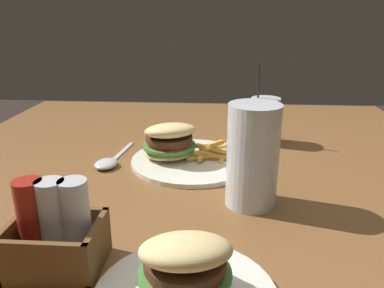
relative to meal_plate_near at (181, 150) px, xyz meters
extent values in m
cube|color=brown|center=(-0.03, 0.09, -0.05)|extent=(1.24, 1.35, 0.03)
cylinder|color=brown|center=(-0.59, -0.52, -0.43)|extent=(0.08, 0.08, 0.74)
cylinder|color=brown|center=(0.52, -0.52, -0.43)|extent=(0.08, 0.08, 0.74)
cylinder|color=silver|center=(-0.02, 0.00, -0.03)|extent=(0.27, 0.27, 0.01)
ellipsoid|color=#E0C17F|center=(0.03, 0.00, -0.01)|extent=(0.14, 0.13, 0.03)
cylinder|color=#428438|center=(0.03, 0.00, 0.01)|extent=(0.15, 0.15, 0.01)
cylinder|color=red|center=(0.03, 0.00, 0.02)|extent=(0.12, 0.12, 0.01)
cylinder|color=#4C2D1E|center=(0.03, 0.00, 0.03)|extent=(0.13, 0.13, 0.01)
ellipsoid|color=#E0C17F|center=(0.02, 0.01, 0.05)|extent=(0.14, 0.13, 0.05)
cube|color=gold|center=(-0.07, -0.05, -0.01)|extent=(0.07, 0.06, 0.02)
cube|color=gold|center=(-0.04, 0.01, -0.01)|extent=(0.06, 0.03, 0.01)
cube|color=gold|center=(-0.07, 0.00, 0.00)|extent=(0.07, 0.03, 0.01)
cube|color=gold|center=(-0.12, -0.02, -0.02)|extent=(0.07, 0.05, 0.03)
cube|color=gold|center=(-0.12, 0.03, -0.01)|extent=(0.04, 0.06, 0.01)
cube|color=gold|center=(-0.12, -0.02, -0.01)|extent=(0.06, 0.05, 0.03)
cube|color=gold|center=(-0.08, 0.00, 0.01)|extent=(0.04, 0.08, 0.02)
cube|color=gold|center=(-0.13, 0.02, -0.02)|extent=(0.05, 0.08, 0.01)
cube|color=gold|center=(-0.05, 0.00, -0.01)|extent=(0.02, 0.06, 0.02)
cube|color=gold|center=(-0.10, -0.01, -0.01)|extent=(0.03, 0.08, 0.03)
cube|color=gold|center=(-0.08, -0.01, -0.01)|extent=(0.06, 0.01, 0.01)
cube|color=gold|center=(-0.07, 0.01, -0.01)|extent=(0.08, 0.01, 0.02)
cylinder|color=silver|center=(-0.14, 0.18, 0.06)|extent=(0.09, 0.09, 0.18)
cylinder|color=gold|center=(-0.14, 0.18, 0.05)|extent=(0.08, 0.08, 0.17)
cylinder|color=silver|center=(-0.20, -0.16, 0.03)|extent=(0.07, 0.07, 0.12)
cylinder|color=#EFA819|center=(-0.20, -0.16, 0.01)|extent=(0.07, 0.07, 0.08)
cylinder|color=black|center=(-0.18, -0.16, 0.07)|extent=(0.01, 0.03, 0.21)
ellipsoid|color=silver|center=(0.16, 0.04, -0.02)|extent=(0.06, 0.07, 0.02)
cube|color=silver|center=(0.15, -0.05, -0.03)|extent=(0.03, 0.14, 0.00)
ellipsoid|color=#E0C17F|center=(-0.05, 0.43, -0.01)|extent=(0.11, 0.10, 0.03)
cylinder|color=#428438|center=(-0.05, 0.43, 0.01)|extent=(0.12, 0.12, 0.01)
cylinder|color=red|center=(-0.05, 0.43, 0.02)|extent=(0.10, 0.10, 0.01)
cylinder|color=#4C2D1E|center=(-0.05, 0.43, 0.03)|extent=(0.11, 0.11, 0.01)
ellipsoid|color=#E0C17F|center=(-0.05, 0.45, 0.05)|extent=(0.12, 0.10, 0.05)
cube|color=brown|center=(0.13, 0.38, -0.03)|extent=(0.12, 0.09, 0.01)
cube|color=brown|center=(0.07, 0.38, 0.00)|extent=(0.01, 0.09, 0.07)
cube|color=brown|center=(0.19, 0.38, 0.00)|extent=(0.01, 0.09, 0.07)
cube|color=brown|center=(0.13, 0.34, 0.00)|extent=(0.12, 0.01, 0.07)
cube|color=brown|center=(0.13, 0.42, 0.00)|extent=(0.12, 0.01, 0.07)
cylinder|color=#B2B2B7|center=(0.10, 0.37, 0.04)|extent=(0.04, 0.04, 0.11)
cylinder|color=#B2B2B7|center=(0.13, 0.38, 0.04)|extent=(0.04, 0.04, 0.11)
cylinder|color=maroon|center=(0.16, 0.38, 0.04)|extent=(0.04, 0.04, 0.11)
camera|label=1|loc=(-0.08, 0.79, 0.29)|focal=35.00mm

